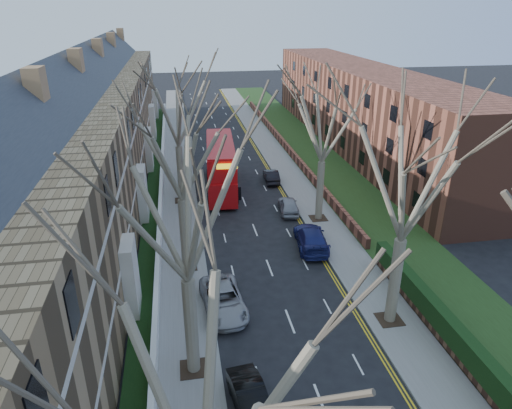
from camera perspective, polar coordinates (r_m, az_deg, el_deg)
name	(u,v)px	position (r m, az deg, el deg)	size (l,w,h in m)	color
pavement_left	(177,164)	(53.66, -9.80, 4.97)	(3.00, 102.00, 0.12)	slate
pavement_right	(279,159)	(54.92, 2.85, 5.72)	(3.00, 102.00, 0.12)	slate
terrace_left	(91,140)	(45.14, -19.93, 7.62)	(9.70, 78.00, 13.60)	brown
flats_right	(360,108)	(60.81, 12.93, 11.72)	(13.97, 54.00, 10.00)	brown
wall_hedge_right	(489,378)	(24.94, 27.14, -18.73)	(0.70, 24.00, 1.80)	brown
front_wall_left	(161,185)	(45.97, -11.74, 2.36)	(0.30, 78.00, 1.00)	white
grass_verge_right	(315,156)	(56.02, 7.38, 6.01)	(6.00, 102.00, 0.06)	#203814
tree_left_near	(195,386)	(11.24, -7.65, -21.61)	(9.80, 9.80, 13.73)	#756A53
tree_left_mid	(182,196)	(19.39, -9.25, 1.11)	(10.50, 10.50, 14.71)	#756A53
tree_left_far	(178,140)	(28.98, -9.71, 7.98)	(10.15, 10.15, 14.22)	#756A53
tree_left_dist	(175,99)	(40.63, -10.05, 12.86)	(10.50, 10.50, 14.71)	#756A53
tree_right_mid	(411,166)	(24.11, 18.86, 4.64)	(10.50, 10.50, 14.71)	#756A53
tree_right_far	(325,113)	(36.62, 8.58, 11.30)	(10.15, 10.15, 14.22)	#756A53
double_decker_bus	(221,167)	(44.97, -4.41, 4.67)	(3.48, 11.60, 4.77)	#A90C0E
car_left_mid	(251,400)	(22.24, -0.67, -23.24)	(1.38, 3.97, 1.31)	black
car_left_far	(223,300)	(27.97, -4.10, -11.78)	(2.37, 5.13, 1.43)	#949498
car_right_near	(311,238)	(34.80, 6.90, -4.16)	(2.16, 5.32, 1.54)	navy
car_right_mid	(288,205)	(40.42, 4.08, -0.10)	(1.60, 3.98, 1.36)	gray
car_right_far	(271,176)	(47.51, 1.93, 3.58)	(1.35, 3.86, 1.27)	black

